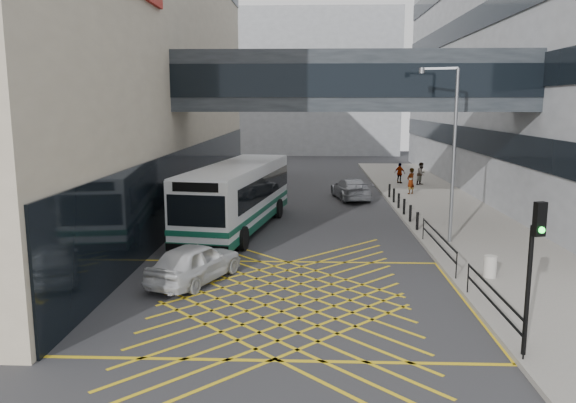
# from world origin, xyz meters

# --- Properties ---
(ground) EXTENTS (120.00, 120.00, 0.00)m
(ground) POSITION_xyz_m (0.00, 0.00, 0.00)
(ground) COLOR #333335
(building_far) EXTENTS (28.00, 16.00, 18.00)m
(building_far) POSITION_xyz_m (-2.00, 60.00, 9.00)
(building_far) COLOR gray
(building_far) RESTS_ON ground
(skybridge) EXTENTS (20.00, 4.10, 3.00)m
(skybridge) POSITION_xyz_m (3.00, 12.00, 7.50)
(skybridge) COLOR #292F34
(skybridge) RESTS_ON ground
(pavement) EXTENTS (6.00, 54.00, 0.16)m
(pavement) POSITION_xyz_m (9.00, 15.00, 0.08)
(pavement) COLOR gray
(pavement) RESTS_ON ground
(box_junction) EXTENTS (12.00, 9.00, 0.01)m
(box_junction) POSITION_xyz_m (0.00, 0.00, 0.00)
(box_junction) COLOR gold
(box_junction) RESTS_ON ground
(bus) EXTENTS (4.62, 12.28, 3.36)m
(bus) POSITION_xyz_m (-2.79, 10.44, 1.80)
(bus) COLOR silver
(bus) RESTS_ON ground
(car_white) EXTENTS (3.55, 5.05, 1.49)m
(car_white) POSITION_xyz_m (-3.29, 1.76, 0.74)
(car_white) COLOR silver
(car_white) RESTS_ON ground
(car_dark) EXTENTS (3.35, 5.17, 1.51)m
(car_dark) POSITION_xyz_m (-3.16, 17.19, 0.75)
(car_dark) COLOR black
(car_dark) RESTS_ON ground
(car_silver) EXTENTS (2.86, 5.16, 1.52)m
(car_silver) POSITION_xyz_m (3.64, 20.01, 0.76)
(car_silver) COLOR #9D9FA5
(car_silver) RESTS_ON ground
(traffic_light) EXTENTS (0.31, 0.47, 3.94)m
(traffic_light) POSITION_xyz_m (6.29, -4.32, 2.72)
(traffic_light) COLOR black
(traffic_light) RESTS_ON pavement
(street_lamp) EXTENTS (1.74, 0.77, 7.81)m
(street_lamp) POSITION_xyz_m (7.11, 7.63, 4.61)
(street_lamp) COLOR slate
(street_lamp) RESTS_ON pavement
(litter_bin) EXTENTS (0.46, 0.46, 0.79)m
(litter_bin) POSITION_xyz_m (7.43, 2.24, 0.56)
(litter_bin) COLOR #ADA89E
(litter_bin) RESTS_ON pavement
(kerb_railings) EXTENTS (0.05, 12.54, 1.00)m
(kerb_railings) POSITION_xyz_m (6.15, 1.78, 0.88)
(kerb_railings) COLOR black
(kerb_railings) RESTS_ON pavement
(bollards) EXTENTS (0.14, 10.14, 0.90)m
(bollards) POSITION_xyz_m (6.25, 15.00, 0.61)
(bollards) COLOR black
(bollards) RESTS_ON pavement
(pedestrian_a) EXTENTS (0.88, 0.87, 1.82)m
(pedestrian_a) POSITION_xyz_m (7.91, 21.46, 1.07)
(pedestrian_a) COLOR gray
(pedestrian_a) RESTS_ON pavement
(pedestrian_b) EXTENTS (0.95, 0.95, 1.74)m
(pedestrian_b) POSITION_xyz_m (9.55, 26.07, 1.03)
(pedestrian_b) COLOR gray
(pedestrian_b) RESTS_ON pavement
(pedestrian_c) EXTENTS (1.02, 0.97, 1.61)m
(pedestrian_c) POSITION_xyz_m (8.01, 26.87, 0.96)
(pedestrian_c) COLOR gray
(pedestrian_c) RESTS_ON pavement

